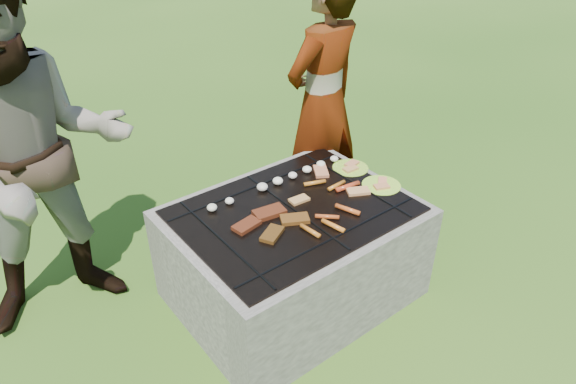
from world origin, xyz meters
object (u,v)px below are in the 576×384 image
Objects in this scene: plate_far at (351,168)px; fire_pit at (293,257)px; cook at (323,102)px; bystander at (39,159)px; plate_near at (381,186)px.

fire_pit is at bearing -165.93° from plate_far.
bystander is at bearing -12.76° from cook.
bystander is at bearing 160.14° from plate_far.
plate_far is at bearing 89.87° from plate_near.
cook is (0.71, 0.58, 0.58)m from fire_pit.
plate_far is 1.74m from bystander.
cook is (0.15, 0.70, 0.25)m from plate_near.
plate_far reaches higher than fire_pit.
fire_pit is 0.75× the size of cook.
bystander reaches higher than plate_far.
plate_near reaches higher than fire_pit.
bystander is (-1.04, 0.72, 0.68)m from fire_pit.
cook is (0.14, 0.44, 0.25)m from plate_far.
plate_near is at bearing -11.97° from fire_pit.
cook reaches higher than plate_near.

